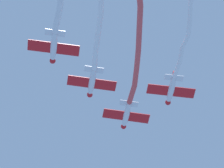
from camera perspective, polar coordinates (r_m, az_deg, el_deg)
name	(u,v)px	position (r m, az deg, el deg)	size (l,w,h in m)	color
airplane_lead	(126,115)	(78.22, 1.73, -3.81)	(6.85, 6.67, 1.96)	white
smoke_trail_lead	(137,28)	(68.83, 3.06, 6.78)	(22.96, 17.27, 2.39)	#DB4C4C
airplane_left_wing	(92,82)	(74.41, -2.46, 0.20)	(6.82, 6.70, 1.96)	white
airplane_right_wing	(171,90)	(76.17, 7.16, -0.76)	(6.69, 6.84, 1.96)	white
smoke_trail_right_wing	(185,36)	(70.97, 8.89, 5.82)	(11.32, 10.63, 1.18)	white
airplane_slot	(54,47)	(71.18, -7.07, 4.47)	(6.74, 6.78, 1.96)	white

